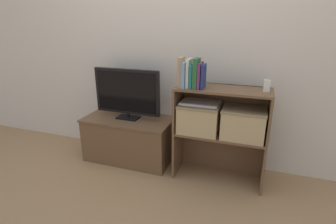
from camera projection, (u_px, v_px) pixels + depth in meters
The scene contains 17 objects.
ground_plane at pixel (162, 176), 2.48m from camera, with size 16.00×16.00×0.00m, color #A37F56.
wall_back at pixel (179, 43), 2.52m from camera, with size 10.00×0.05×2.40m.
tv_stand at pixel (129, 138), 2.75m from camera, with size 0.91×0.46×0.46m.
tv at pixel (127, 93), 2.58m from camera, with size 0.68×0.14×0.50m.
bookshelf_lower_tier at pixel (220, 147), 2.44m from camera, with size 0.80×0.33×0.45m.
bookshelf_upper_tier at pixel (223, 103), 2.30m from camera, with size 0.80×0.33×0.41m.
book_tan at pixel (181, 72), 2.21m from camera, with size 0.03×0.12×0.25m.
book_skyblue at pixel (185, 75), 2.20m from camera, with size 0.03×0.16×0.21m.
book_ivory at pixel (189, 73), 2.19m from camera, with size 0.02×0.12×0.24m.
book_teal at pixel (192, 76), 2.19m from camera, with size 0.02×0.14×0.19m.
book_forest at pixel (196, 73), 2.17m from camera, with size 0.04×0.14×0.25m.
book_plum at pixel (200, 76), 2.16m from camera, with size 0.02×0.15×0.21m.
book_navy at pixel (204, 77), 2.16m from camera, with size 0.02×0.13×0.20m.
baby_monitor at pixel (267, 86), 2.07m from camera, with size 0.05×0.03×0.13m.
storage_basket_left at pixel (200, 116), 2.33m from camera, with size 0.36×0.30×0.26m.
storage_basket_right at pixel (243, 121), 2.21m from camera, with size 0.36×0.30×0.26m.
laptop at pixel (200, 103), 2.29m from camera, with size 0.33×0.21×0.02m.
Camera 1 is at (0.76, -2.01, 1.40)m, focal length 28.00 mm.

